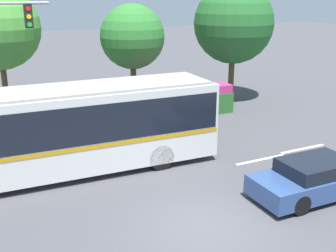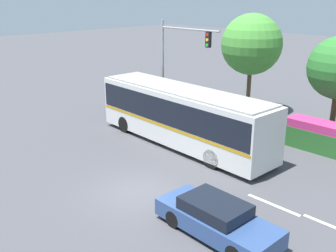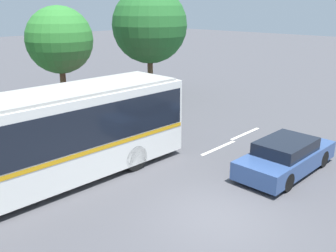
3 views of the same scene
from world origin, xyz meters
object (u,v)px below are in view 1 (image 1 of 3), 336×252
city_bus (64,126)px  sedan_foreground (317,178)px  street_tree_right (234,24)px  street_tree_centre (132,37)px

city_bus → sedan_foreground: 9.08m
city_bus → street_tree_right: 14.47m
sedan_foreground → street_tree_centre: (-1.59, 12.54, 3.60)m
city_bus → street_tree_right: size_ratio=1.62×
city_bus → sedan_foreground: (7.09, -5.53, -1.23)m
street_tree_centre → street_tree_right: bearing=0.7°
sedan_foreground → city_bus: bearing=143.3°
city_bus → sedan_foreground: bearing=144.0°
street_tree_right → sedan_foreground: bearing=-112.3°
sedan_foreground → street_tree_right: (5.18, 12.63, 4.11)m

